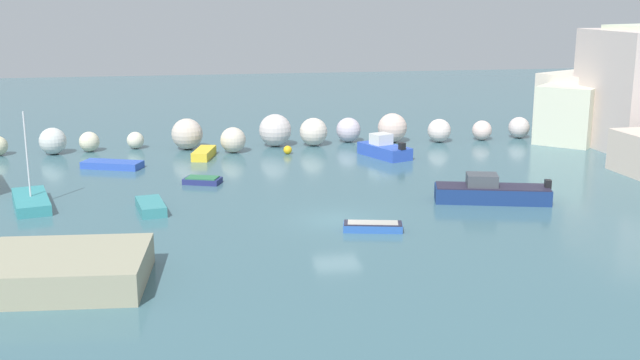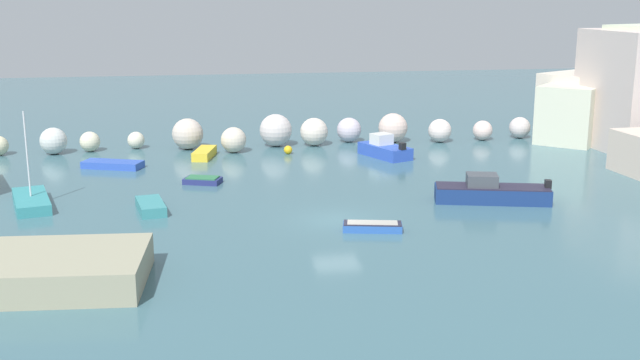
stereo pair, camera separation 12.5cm
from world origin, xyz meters
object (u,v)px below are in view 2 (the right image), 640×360
at_px(moored_boat_3, 113,164).
at_px(moored_boat_8, 31,201).
at_px(moored_boat_2, 385,149).
at_px(moored_boat_4, 203,180).
at_px(stone_dock, 64,269).
at_px(moored_boat_6, 204,153).
at_px(moored_boat_5, 151,206).
at_px(moored_boat_7, 491,192).
at_px(channel_buoy, 288,150).
at_px(moored_boat_1, 372,226).

distance_m(moored_boat_3, moored_boat_8, 10.42).
bearing_deg(moored_boat_2, moored_boat_4, 91.13).
bearing_deg(moored_boat_3, moored_boat_4, 158.75).
bearing_deg(stone_dock, moored_boat_6, 75.61).
bearing_deg(moored_boat_6, stone_dock, -0.47).
distance_m(moored_boat_5, moored_boat_7, 19.82).
distance_m(channel_buoy, moored_boat_1, 20.58).
bearing_deg(moored_boat_4, moored_boat_8, -137.67).
xyz_separation_m(moored_boat_1, moored_boat_6, (-8.10, 20.28, 0.07)).
distance_m(channel_buoy, moored_boat_2, 7.41).
xyz_separation_m(moored_boat_3, moored_boat_8, (-3.78, -9.71, 0.09)).
distance_m(moored_boat_2, moored_boat_3, 19.95).
distance_m(moored_boat_1, moored_boat_5, 12.88).
relative_size(moored_boat_3, moored_boat_7, 0.64).
distance_m(moored_boat_2, moored_boat_8, 25.82).
xyz_separation_m(channel_buoy, moored_boat_4, (-6.73, -8.47, -0.12)).
height_order(stone_dock, moored_boat_6, stone_dock).
height_order(channel_buoy, moored_boat_7, moored_boat_7).
relative_size(moored_boat_1, moored_boat_4, 1.21).
height_order(moored_boat_3, moored_boat_4, moored_boat_3).
height_order(stone_dock, moored_boat_4, stone_dock).
height_order(moored_boat_1, moored_boat_8, moored_boat_8).
bearing_deg(moored_boat_3, stone_dock, 111.60).
xyz_separation_m(moored_boat_4, moored_boat_8, (-9.94, -3.98, 0.13)).
relative_size(moored_boat_4, moored_boat_6, 0.72).
bearing_deg(moored_boat_4, moored_boat_1, -34.41).
relative_size(moored_boat_5, moored_boat_7, 0.49).
bearing_deg(moored_boat_7, moored_boat_5, 11.30).
relative_size(channel_buoy, moored_boat_5, 0.19).
distance_m(stone_dock, moored_boat_8, 13.83).
height_order(stone_dock, moored_boat_2, moored_boat_2).
relative_size(stone_dock, moored_boat_3, 1.52).
height_order(moored_boat_2, moored_boat_7, moored_boat_2).
distance_m(moored_boat_2, moored_boat_6, 13.60).
distance_m(moored_boat_1, moored_boat_3, 22.99).
relative_size(moored_boat_3, moored_boat_5, 1.32).
xyz_separation_m(stone_dock, moored_boat_2, (19.99, 23.52, -0.10)).
bearing_deg(moored_boat_2, moored_boat_7, 168.78).
bearing_deg(moored_boat_4, moored_boat_5, -95.60).
height_order(moored_boat_2, moored_boat_4, moored_boat_2).
relative_size(stone_dock, moored_boat_7, 0.98).
bearing_deg(moored_boat_6, moored_boat_7, 59.85).
relative_size(moored_boat_2, moored_boat_3, 1.08).
bearing_deg(moored_boat_8, moored_boat_4, 97.69).
height_order(channel_buoy, moored_boat_3, channel_buoy).
bearing_deg(moored_boat_4, channel_buoy, 72.09).
distance_m(moored_boat_4, moored_boat_7, 18.36).
xyz_separation_m(moored_boat_1, moored_boat_3, (-14.60, 17.77, -0.00)).
xyz_separation_m(stone_dock, moored_boat_4, (6.21, 17.29, -0.48)).
height_order(stone_dock, moored_boat_5, stone_dock).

